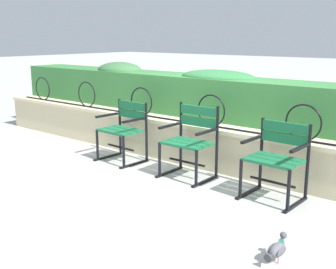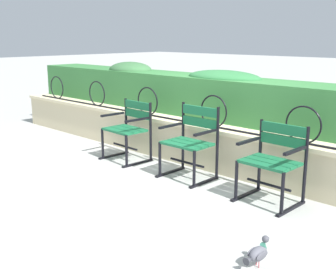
# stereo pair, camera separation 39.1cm
# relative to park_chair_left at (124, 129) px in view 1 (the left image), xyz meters

# --- Properties ---
(ground_plane) EXTENTS (60.00, 60.00, 0.00)m
(ground_plane) POSITION_rel_park_chair_left_xyz_m (0.96, -0.32, -0.46)
(ground_plane) COLOR #ADADA8
(stone_wall) EXTENTS (8.52, 0.41, 0.57)m
(stone_wall) POSITION_rel_park_chair_left_xyz_m (0.96, 0.49, -0.17)
(stone_wall) COLOR beige
(stone_wall) RESTS_ON ground
(iron_arch_fence) EXTENTS (7.96, 0.02, 0.42)m
(iron_arch_fence) POSITION_rel_park_chair_left_xyz_m (0.63, 0.42, 0.29)
(iron_arch_fence) COLOR black
(iron_arch_fence) RESTS_ON stone_wall
(hedge_row) EXTENTS (8.35, 0.70, 0.71)m
(hedge_row) POSITION_rel_park_chair_left_xyz_m (0.93, 1.01, 0.43)
(hedge_row) COLOR #387A3D
(hedge_row) RESTS_ON stone_wall
(park_chair_left) EXTENTS (0.61, 0.55, 0.83)m
(park_chair_left) POSITION_rel_park_chair_left_xyz_m (0.00, 0.00, 0.00)
(park_chair_left) COLOR #19663D
(park_chair_left) RESTS_ON ground
(park_chair_centre) EXTENTS (0.60, 0.52, 0.89)m
(park_chair_centre) POSITION_rel_park_chair_left_xyz_m (1.14, 0.02, 0.02)
(park_chair_centre) COLOR #19663D
(park_chair_centre) RESTS_ON ground
(park_chair_right) EXTENTS (0.60, 0.54, 0.82)m
(park_chair_right) POSITION_rel_park_chair_left_xyz_m (2.28, 0.01, -0.00)
(park_chair_right) COLOR #19663D
(park_chair_right) RESTS_ON ground
(pigeon_near_chairs) EXTENTS (0.11, 0.29, 0.22)m
(pigeon_near_chairs) POSITION_rel_park_chair_left_xyz_m (2.89, -1.24, -0.34)
(pigeon_near_chairs) COLOR #5B5B66
(pigeon_near_chairs) RESTS_ON ground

